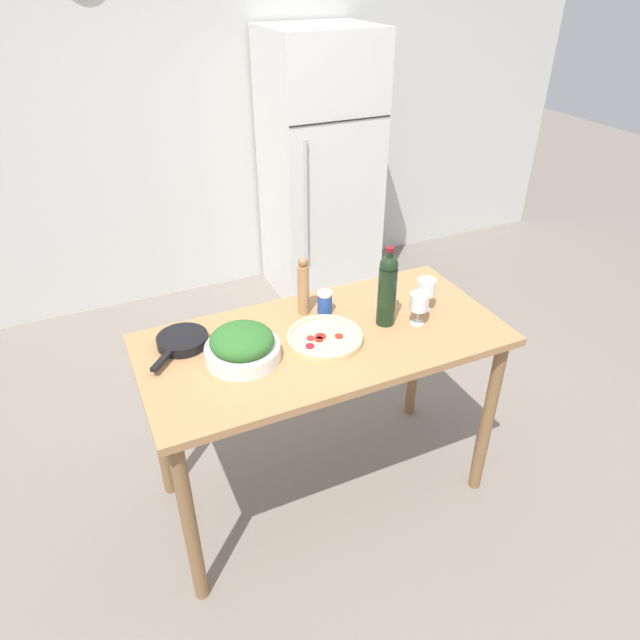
% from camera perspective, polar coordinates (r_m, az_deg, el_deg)
% --- Properties ---
extents(ground_plane, '(14.00, 14.00, 0.00)m').
position_cam_1_polar(ground_plane, '(2.92, 0.31, -16.34)').
color(ground_plane, slate).
extents(wall_back, '(6.40, 0.08, 2.60)m').
position_cam_1_polar(wall_back, '(4.18, -13.64, 19.28)').
color(wall_back, silver).
rests_on(wall_back, ground_plane).
extents(refrigerator, '(0.72, 0.67, 1.85)m').
position_cam_1_polar(refrigerator, '(4.19, -0.02, 14.78)').
color(refrigerator, silver).
rests_on(refrigerator, ground_plane).
extents(prep_counter, '(1.49, 0.72, 0.89)m').
position_cam_1_polar(prep_counter, '(2.39, 0.36, -4.06)').
color(prep_counter, '#A87A4C').
rests_on(prep_counter, ground_plane).
extents(wine_bottle, '(0.08, 0.08, 0.35)m').
position_cam_1_polar(wine_bottle, '(2.34, 6.74, 3.14)').
color(wine_bottle, black).
rests_on(wine_bottle, prep_counter).
extents(wine_glass_near, '(0.08, 0.08, 0.14)m').
position_cam_1_polar(wine_glass_near, '(2.39, 9.89, 1.70)').
color(wine_glass_near, silver).
rests_on(wine_glass_near, prep_counter).
extents(wine_glass_far, '(0.08, 0.08, 0.14)m').
position_cam_1_polar(wine_glass_far, '(2.50, 10.58, 3.09)').
color(wine_glass_far, silver).
rests_on(wine_glass_far, prep_counter).
extents(pepper_mill, '(0.05, 0.05, 0.27)m').
position_cam_1_polar(pepper_mill, '(2.42, -1.58, 3.37)').
color(pepper_mill, '#AD7F51').
rests_on(pepper_mill, prep_counter).
extents(salad_bowl, '(0.29, 0.29, 0.14)m').
position_cam_1_polar(salad_bowl, '(2.18, -7.78, -2.57)').
color(salad_bowl, white).
rests_on(salad_bowl, prep_counter).
extents(homemade_pizza, '(0.31, 0.31, 0.03)m').
position_cam_1_polar(homemade_pizza, '(2.29, 0.49, -1.73)').
color(homemade_pizza, '#DBC189').
rests_on(homemade_pizza, prep_counter).
extents(salt_canister, '(0.06, 0.06, 0.10)m').
position_cam_1_polar(salt_canister, '(2.45, 0.47, 1.76)').
color(salt_canister, '#284CA3').
rests_on(salt_canister, prep_counter).
extents(cast_iron_skillet, '(0.26, 0.28, 0.04)m').
position_cam_1_polar(cast_iron_skillet, '(2.33, -13.61, -1.99)').
color(cast_iron_skillet, black).
rests_on(cast_iron_skillet, prep_counter).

